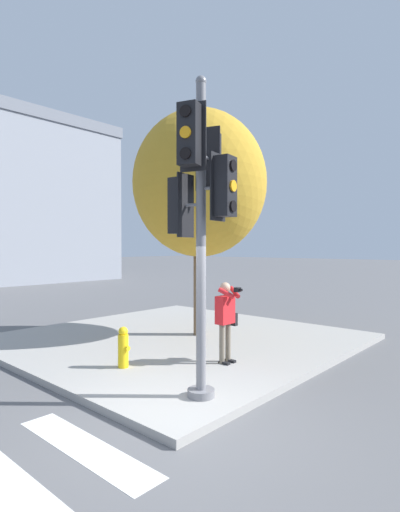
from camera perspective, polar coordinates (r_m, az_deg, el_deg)
name	(u,v)px	position (r m, az deg, el deg)	size (l,w,h in m)	color
ground_plane	(176,425)	(6.06, -3.39, -22.96)	(160.00, 160.00, 0.00)	#5B5B5E
sidewalk_corner	(177,339)	(10.75, -3.35, -11.76)	(8.00, 8.00, 0.13)	#9E9B96
traffic_signal_pole	(201,199)	(6.28, 0.14, 8.17)	(1.16, 1.19, 5.01)	slate
person_photographer	(226,315)	(8.23, 3.74, -8.36)	(0.58, 0.54, 1.64)	black
street_tree	(200,184)	(10.84, -0.05, 10.22)	(3.56, 3.56, 6.02)	brown
fire_hydrant	(123,347)	(8.15, -10.90, -12.68)	(0.21, 0.27, 0.80)	yellow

